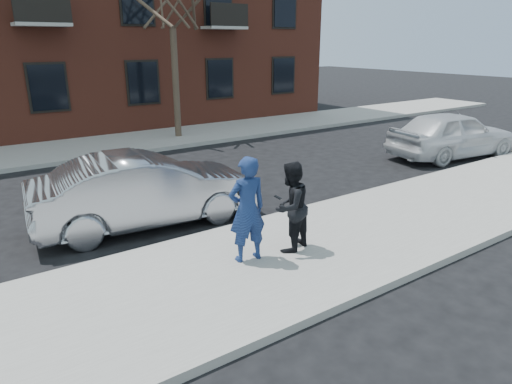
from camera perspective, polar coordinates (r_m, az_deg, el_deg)
ground at (r=8.09m, az=-4.58°, el=-10.48°), size 100.00×100.00×0.00m
near_sidewalk at (r=7.86m, az=-3.66°, el=-10.74°), size 50.00×3.50×0.15m
near_curb at (r=9.29m, az=-9.47°, el=-6.17°), size 50.00×0.10×0.15m
far_sidewalk at (r=18.17m, az=-22.92°, el=4.78°), size 50.00×3.50×0.15m
far_curb at (r=16.45m, az=-21.53°, el=3.65°), size 50.00×0.10×0.15m
silver_sedan at (r=10.24m, az=-13.54°, el=0.24°), size 4.99×2.17×1.60m
white_car at (r=17.36m, az=23.33°, el=6.66°), size 5.02×2.61×1.63m
man_hoodie at (r=7.94m, az=-1.12°, el=-2.20°), size 0.75×0.56×1.91m
man_peacoat at (r=8.39m, az=4.33°, el=-1.87°), size 0.99×0.87×1.70m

